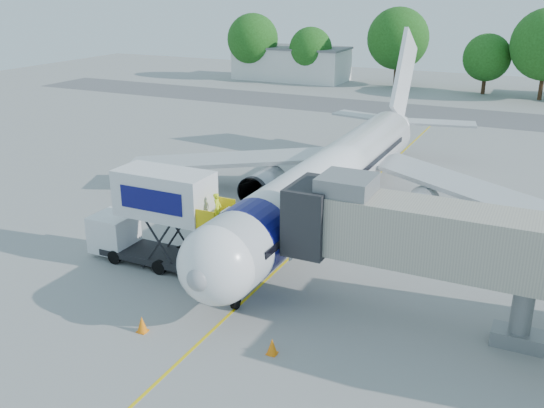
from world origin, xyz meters
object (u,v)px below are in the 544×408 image
at_px(jet_bridge, 421,235).
at_px(aircraft, 335,175).
at_px(catering_hiloader, 156,218).
at_px(ground_tug, 94,393).

bearing_deg(jet_bridge, aircraft, 125.70).
distance_m(jet_bridge, catering_hiloader, 14.35).
bearing_deg(ground_tug, catering_hiloader, 134.09).
bearing_deg(jet_bridge, catering_hiloader, -179.99).
xyz_separation_m(aircraft, catering_hiloader, (-6.27, -11.12, -0.19)).
bearing_deg(aircraft, ground_tug, -92.61).
relative_size(aircraft, jet_bridge, 2.71).
relative_size(catering_hiloader, ground_tug, 2.05).
bearing_deg(catering_hiloader, jet_bridge, 0.01).
xyz_separation_m(aircraft, ground_tug, (-1.02, -22.36, -2.17)).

